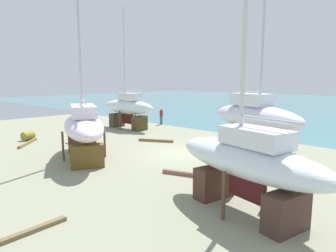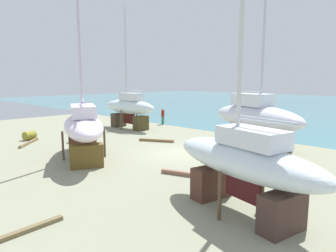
# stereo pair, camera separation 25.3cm
# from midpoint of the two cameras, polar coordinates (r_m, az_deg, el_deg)

# --- Properties ---
(ground_plane) EXTENTS (48.72, 48.72, 0.00)m
(ground_plane) POSITION_cam_midpoint_polar(r_m,az_deg,el_deg) (15.59, -8.21, -7.94)
(ground_plane) COLOR gray
(sailboat_large_starboard) EXTENTS (6.47, 1.96, 10.81)m
(sailboat_large_starboard) POSITION_cam_midpoint_polar(r_m,az_deg,el_deg) (27.86, -7.09, 3.52)
(sailboat_large_starboard) COLOR #443829
(sailboat_large_starboard) RESTS_ON ground
(sailboat_far_slipway) EXTENTS (8.09, 4.90, 11.23)m
(sailboat_far_slipway) POSITION_cam_midpoint_polar(r_m,az_deg,el_deg) (20.91, 16.53, 1.64)
(sailboat_far_slipway) COLOR brown
(sailboat_far_slipway) RESTS_ON ground
(sailboat_small_center) EXTENTS (7.46, 5.13, 12.79)m
(sailboat_small_center) POSITION_cam_midpoint_polar(r_m,az_deg,el_deg) (17.52, -15.30, -0.05)
(sailboat_small_center) COLOR brown
(sailboat_small_center) RESTS_ON ground
(sailboat_mid_port) EXTENTS (6.54, 3.18, 10.87)m
(sailboat_mid_port) POSITION_cam_midpoint_polar(r_m,az_deg,el_deg) (10.36, 14.88, -6.57)
(sailboat_mid_port) COLOR #4E2F23
(sailboat_mid_port) RESTS_ON ground
(worker) EXTENTS (0.44, 0.50, 1.63)m
(worker) POSITION_cam_midpoint_polar(r_m,az_deg,el_deg) (30.25, -0.74, 1.90)
(worker) COLOR #307154
(worker) RESTS_ON ground
(barrel_rust_mid) EXTENTS (0.59, 0.59, 0.95)m
(barrel_rust_mid) POSITION_cam_midpoint_polar(r_m,az_deg,el_deg) (22.80, -16.71, -1.67)
(barrel_rust_mid) COLOR #58271C
(barrel_rust_mid) RESTS_ON ground
(barrel_ochre) EXTENTS (0.80, 0.80, 0.80)m
(barrel_ochre) POSITION_cam_midpoint_polar(r_m,az_deg,el_deg) (13.67, 23.51, -9.25)
(barrel_ochre) COLOR brown
(barrel_ochre) RESTS_ON ground
(barrel_tipped_right) EXTENTS (0.88, 0.98, 0.66)m
(barrel_tipped_right) POSITION_cam_midpoint_polar(r_m,az_deg,el_deg) (24.76, -24.45, -1.64)
(barrel_tipped_right) COLOR olive
(barrel_tipped_right) RESTS_ON ground
(timber_long_fore) EXTENTS (0.31, 1.98, 0.13)m
(timber_long_fore) POSITION_cam_midpoint_polar(r_m,az_deg,el_deg) (10.29, -23.76, -17.30)
(timber_long_fore) COLOR brown
(timber_long_fore) RESTS_ON ground
(timber_long_aft) EXTENTS (3.02, 1.24, 0.19)m
(timber_long_aft) POSITION_cam_midpoint_polar(r_m,az_deg,el_deg) (14.16, 5.18, -9.23)
(timber_long_aft) COLOR #855E4B
(timber_long_aft) RESTS_ON ground
(timber_short_skew) EXTENTS (2.36, 1.41, 0.18)m
(timber_short_skew) POSITION_cam_midpoint_polar(r_m,az_deg,el_deg) (21.89, -1.87, -2.75)
(timber_short_skew) COLOR brown
(timber_short_skew) RESTS_ON ground
(timber_short_cross) EXTENTS (2.26, 2.13, 0.17)m
(timber_short_cross) POSITION_cam_midpoint_polar(r_m,az_deg,el_deg) (23.24, -24.49, -2.88)
(timber_short_cross) COLOR olive
(timber_short_cross) RESTS_ON ground
(timber_plank_near) EXTENTS (1.47, 2.53, 0.12)m
(timber_plank_near) POSITION_cam_midpoint_polar(r_m,az_deg,el_deg) (13.86, 23.75, -10.50)
(timber_plank_near) COLOR brown
(timber_plank_near) RESTS_ON ground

